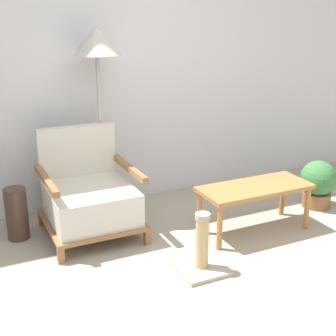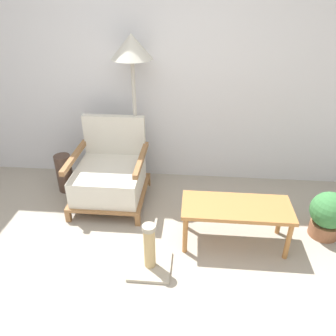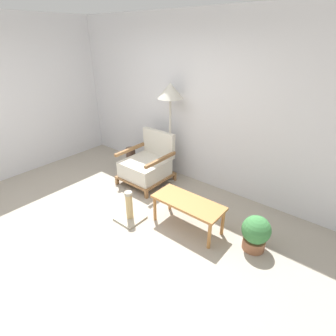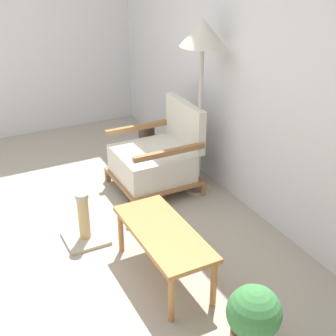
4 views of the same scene
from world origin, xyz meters
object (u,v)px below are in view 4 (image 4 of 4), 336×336
(floor_lamp, at_px, (202,44))
(coffee_table, at_px, (163,237))
(scratching_post, at_px, (85,226))
(vase, at_px, (147,144))
(potted_plant, at_px, (253,318))
(armchair, at_px, (157,159))

(floor_lamp, height_order, coffee_table, floor_lamp)
(coffee_table, height_order, scratching_post, scratching_post)
(coffee_table, xyz_separation_m, vase, (-1.84, 0.72, -0.14))
(coffee_table, relative_size, potted_plant, 2.09)
(potted_plant, distance_m, scratching_post, 1.69)
(vase, distance_m, potted_plant, 2.76)
(vase, xyz_separation_m, potted_plant, (2.71, -0.54, 0.02))
(vase, relative_size, potted_plant, 0.96)
(floor_lamp, height_order, vase, floor_lamp)
(coffee_table, relative_size, vase, 2.17)
(potted_plant, xyz_separation_m, scratching_post, (-1.59, -0.56, -0.11))
(potted_plant, bearing_deg, floor_lamp, 158.88)
(floor_lamp, height_order, scratching_post, floor_lamp)
(floor_lamp, distance_m, vase, 1.49)
(armchair, bearing_deg, coffee_table, -23.97)
(potted_plant, height_order, scratching_post, potted_plant)
(coffee_table, bearing_deg, floor_lamp, 138.62)
(vase, bearing_deg, coffee_table, -21.40)
(coffee_table, bearing_deg, potted_plant, 11.62)
(floor_lamp, relative_size, potted_plant, 3.68)
(armchair, bearing_deg, scratching_post, -59.82)
(armchair, relative_size, coffee_table, 0.90)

